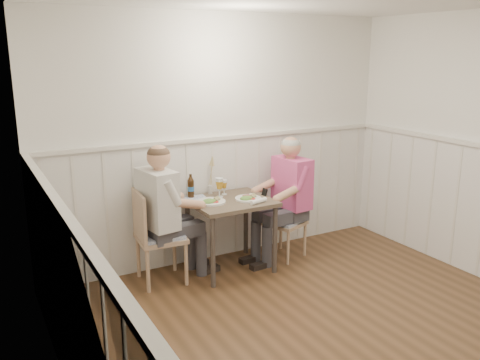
{
  "coord_description": "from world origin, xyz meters",
  "views": [
    {
      "loc": [
        -2.41,
        -2.52,
        2.2
      ],
      "look_at": [
        -0.12,
        1.64,
        1.0
      ],
      "focal_mm": 38.0,
      "sensor_mm": 36.0,
      "label": 1
    }
  ],
  "objects": [
    {
      "name": "beer_glass_b",
      "position": [
        -0.18,
        1.97,
        0.89
      ],
      "size": [
        0.08,
        0.08,
        0.21
      ],
      "color": "silver",
      "rests_on": "dining_table"
    },
    {
      "name": "chair_right",
      "position": [
        0.59,
        1.87,
        0.44
      ],
      "size": [
        0.49,
        0.49,
        0.8
      ],
      "color": "tan",
      "rests_on": "ground"
    },
    {
      "name": "plate_diner",
      "position": [
        -0.35,
        1.83,
        0.77
      ],
      "size": [
        0.28,
        0.28,
        0.07
      ],
      "color": "white",
      "rests_on": "dining_table"
    },
    {
      "name": "man_in_pink",
      "position": [
        0.58,
        1.84,
        0.57
      ],
      "size": [
        0.66,
        0.46,
        1.36
      ],
      "color": "#3F3F47",
      "rests_on": "ground"
    },
    {
      "name": "diner_cream",
      "position": [
        -0.84,
        1.88,
        0.58
      ],
      "size": [
        0.69,
        0.49,
        1.39
      ],
      "color": "#3F3F47",
      "rests_on": "ground"
    },
    {
      "name": "gingham_mat",
      "position": [
        -0.44,
        2.06,
        0.75
      ],
      "size": [
        0.3,
        0.26,
        0.01
      ],
      "color": "#596DA0",
      "rests_on": "dining_table"
    },
    {
      "name": "wainscot",
      "position": [
        0.0,
        0.69,
        0.69
      ],
      "size": [
        4.0,
        4.49,
        1.34
      ],
      "color": "silver",
      "rests_on": "ground"
    },
    {
      "name": "ground_plane",
      "position": [
        0.0,
        0.0,
        0.0
      ],
      "size": [
        4.5,
        4.5,
        0.0
      ],
      "primitive_type": "plane",
      "color": "#4A321D"
    },
    {
      "name": "beer_glass_a",
      "position": [
        -0.09,
        2.04,
        0.86
      ],
      "size": [
        0.06,
        0.06,
        0.16
      ],
      "color": "silver",
      "rests_on": "dining_table"
    },
    {
      "name": "grass_vase",
      "position": [
        -0.2,
        2.15,
        0.94
      ],
      "size": [
        0.05,
        0.05,
        0.42
      ],
      "color": "silver",
      "rests_on": "dining_table"
    },
    {
      "name": "rolled_napkin",
      "position": [
        0.06,
        1.6,
        0.77
      ],
      "size": [
        0.2,
        0.09,
        0.04
      ],
      "color": "white",
      "rests_on": "dining_table"
    },
    {
      "name": "chair_left",
      "position": [
        -0.91,
        1.91,
        0.5
      ],
      "size": [
        0.47,
        0.47,
        0.93
      ],
      "color": "tan",
      "rests_on": "ground"
    },
    {
      "name": "room_shell",
      "position": [
        0.0,
        0.0,
        1.52
      ],
      "size": [
        4.04,
        4.54,
        2.6
      ],
      "color": "white",
      "rests_on": "ground"
    },
    {
      "name": "beer_bottle",
      "position": [
        -0.44,
        2.11,
        0.86
      ],
      "size": [
        0.07,
        0.07,
        0.25
      ],
      "color": "black",
      "rests_on": "dining_table"
    },
    {
      "name": "dining_table",
      "position": [
        -0.12,
        1.84,
        0.64
      ],
      "size": [
        0.8,
        0.7,
        0.75
      ],
      "color": "#4D3E33",
      "rests_on": "ground"
    },
    {
      "name": "plate_man",
      "position": [
        0.03,
        1.76,
        0.77
      ],
      "size": [
        0.27,
        0.27,
        0.07
      ],
      "color": "white",
      "rests_on": "dining_table"
    }
  ]
}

